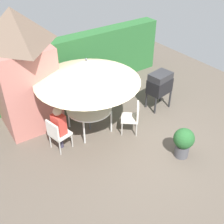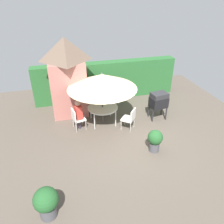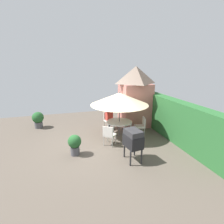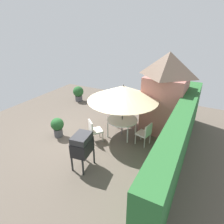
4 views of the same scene
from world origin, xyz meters
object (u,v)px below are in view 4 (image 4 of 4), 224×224
(chair_far_side, at_px, (94,129))
(potted_plant_by_shed, at_px, (78,93))
(chair_near_shed, at_px, (127,112))
(chair_toward_hedge, at_px, (145,133))
(garden_shed, at_px, (165,93))
(patio_table, at_px, (122,120))
(bbq_grill, at_px, (82,145))
(potted_plant_by_grill, at_px, (58,126))
(patio_umbrella, at_px, (123,93))
(person_in_red, at_px, (127,108))

(chair_far_side, relative_size, potted_plant_by_shed, 1.00)
(chair_near_shed, distance_m, chair_toward_hedge, 1.87)
(garden_shed, xyz_separation_m, patio_table, (1.22, -1.33, -1.02))
(bbq_grill, height_order, chair_far_side, bbq_grill)
(bbq_grill, bearing_deg, chair_near_shed, 179.43)
(bbq_grill, distance_m, potted_plant_by_grill, 2.28)
(chair_toward_hedge, xyz_separation_m, potted_plant_by_shed, (-2.51, -4.99, -0.02))
(chair_near_shed, xyz_separation_m, chair_toward_hedge, (1.34, 1.31, 0.00))
(patio_table, bearing_deg, bbq_grill, -6.63)
(potted_plant_by_shed, bearing_deg, bbq_grill, 38.26)
(patio_umbrella, relative_size, potted_plant_by_grill, 3.32)
(patio_table, bearing_deg, person_in_red, -167.70)
(patio_table, relative_size, person_in_red, 0.99)
(person_in_red, bearing_deg, chair_near_shed, -167.70)
(patio_umbrella, distance_m, chair_near_shed, 1.74)
(chair_near_shed, relative_size, potted_plant_by_shed, 1.00)
(garden_shed, xyz_separation_m, patio_umbrella, (1.22, -1.33, 0.16))
(person_in_red, bearing_deg, potted_plant_by_grill, -41.15)
(potted_plant_by_shed, bearing_deg, potted_plant_by_grill, 24.70)
(patio_table, relative_size, chair_far_side, 1.38)
(chair_far_side, relative_size, potted_plant_by_grill, 1.09)
(patio_umbrella, distance_m, chair_far_side, 1.80)
(patio_table, height_order, chair_near_shed, chair_near_shed)
(garden_shed, relative_size, person_in_red, 2.63)
(patio_table, xyz_separation_m, chair_toward_hedge, (0.24, 1.07, -0.15))
(chair_near_shed, relative_size, chair_far_side, 1.00)
(chair_far_side, xyz_separation_m, chair_toward_hedge, (-0.68, 1.85, 0.00))
(patio_table, height_order, bbq_grill, bbq_grill)
(patio_umbrella, distance_m, chair_toward_hedge, 1.72)
(chair_near_shed, xyz_separation_m, potted_plant_by_grill, (2.43, -2.03, -0.05))
(bbq_grill, xyz_separation_m, potted_plant_by_grill, (-1.03, -2.00, -0.37))
(chair_toward_hedge, relative_size, potted_plant_by_shed, 1.00)
(patio_umbrella, xyz_separation_m, person_in_red, (-1.02, -0.22, -1.07))
(person_in_red, bearing_deg, chair_far_side, -15.94)
(chair_near_shed, bearing_deg, patio_table, 12.30)
(chair_toward_hedge, bearing_deg, patio_table, -102.69)
(potted_plant_by_shed, distance_m, potted_plant_by_grill, 3.96)
(patio_umbrella, bearing_deg, bbq_grill, -6.63)
(chair_far_side, height_order, person_in_red, person_in_red)
(patio_umbrella, xyz_separation_m, chair_near_shed, (-1.10, -0.24, -1.33))
(garden_shed, height_order, chair_near_shed, garden_shed)
(potted_plant_by_shed, distance_m, person_in_red, 3.92)
(garden_shed, distance_m, chair_far_side, 3.23)
(patio_umbrella, xyz_separation_m, bbq_grill, (2.36, -0.27, -1.00))
(chair_toward_hedge, distance_m, potted_plant_by_shed, 5.59)
(garden_shed, bearing_deg, chair_near_shed, -85.72)
(chair_far_side, xyz_separation_m, potted_plant_by_shed, (-3.20, -3.15, -0.02))
(chair_near_shed, bearing_deg, bbq_grill, -0.57)
(chair_toward_hedge, xyz_separation_m, potted_plant_by_grill, (1.09, -3.34, -0.05))
(chair_toward_hedge, height_order, potted_plant_by_shed, chair_toward_hedge)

